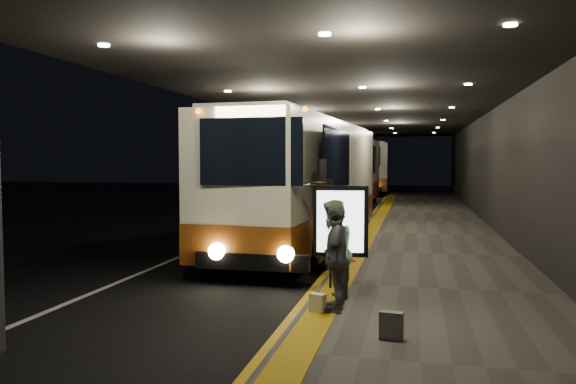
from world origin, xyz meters
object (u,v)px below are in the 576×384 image
(coach_main, at_px, (306,188))
(passenger_boarding, at_px, (349,225))
(coach_second, at_px, (348,175))
(stanchion_post, at_px, (330,260))
(info_sign, at_px, (341,223))
(passenger_waiting_grey, at_px, (336,258))
(coach_third, at_px, (371,170))
(passenger_waiting_green, at_px, (333,251))
(bag_polka, at_px, (391,326))
(bag_plain, at_px, (318,303))

(coach_main, distance_m, passenger_boarding, 3.87)
(coach_second, relative_size, stanchion_post, 11.02)
(passenger_boarding, bearing_deg, info_sign, -163.45)
(coach_main, height_order, passenger_waiting_grey, coach_main)
(coach_third, relative_size, info_sign, 6.14)
(coach_third, distance_m, passenger_waiting_green, 36.04)
(passenger_waiting_grey, height_order, bag_polka, passenger_waiting_grey)
(info_sign, bearing_deg, coach_third, 88.26)
(coach_second, xyz_separation_m, stanchion_post, (1.96, -19.90, -1.10))
(coach_second, height_order, bag_polka, coach_second)
(coach_main, xyz_separation_m, info_sign, (1.96, -7.02, -0.26))
(bag_plain, distance_m, stanchion_post, 1.77)
(coach_third, distance_m, bag_polka, 37.93)
(passenger_waiting_green, relative_size, bag_plain, 5.79)
(coach_third, xyz_separation_m, info_sign, (2.19, -35.85, -0.33))
(coach_second, xyz_separation_m, info_sign, (2.27, -20.81, -0.29))
(passenger_waiting_grey, bearing_deg, passenger_boarding, -176.62)
(coach_main, height_order, coach_third, coach_third)
(passenger_waiting_grey, xyz_separation_m, bag_plain, (-0.27, -0.16, -0.71))
(passenger_boarding, distance_m, passenger_waiting_green, 3.74)
(coach_third, distance_m, bag_plain, 36.75)
(passenger_boarding, height_order, bag_polka, passenger_boarding)
(passenger_boarding, xyz_separation_m, bag_polka, (1.20, -5.54, -0.71))
(coach_second, height_order, passenger_waiting_green, coach_second)
(coach_main, distance_m, passenger_waiting_grey, 7.96)
(passenger_boarding, bearing_deg, bag_polka, -155.28)
(coach_main, relative_size, stanchion_post, 11.02)
(coach_main, relative_size, coach_third, 0.97)
(passenger_waiting_green, xyz_separation_m, stanchion_post, (-0.19, 1.03, -0.34))
(passenger_waiting_green, relative_size, bag_polka, 4.61)
(passenger_boarding, distance_m, info_sign, 3.65)
(bag_plain, xyz_separation_m, info_sign, (0.26, 0.82, 1.19))
(bag_polka, bearing_deg, passenger_waiting_green, 120.51)
(passenger_waiting_green, distance_m, info_sign, 0.50)
(coach_main, distance_m, bag_polka, 9.51)
(bag_polka, xyz_separation_m, stanchion_post, (-1.25, 2.83, 0.35))
(coach_second, relative_size, passenger_waiting_grey, 6.87)
(passenger_waiting_grey, height_order, stanchion_post, passenger_waiting_grey)
(coach_second, relative_size, passenger_boarding, 6.59)
(coach_third, height_order, stanchion_post, coach_third)
(info_sign, bearing_deg, passenger_waiting_green, -137.89)
(passenger_waiting_green, bearing_deg, passenger_boarding, -175.35)
(passenger_boarding, bearing_deg, coach_third, 15.95)
(passenger_waiting_green, xyz_separation_m, bag_plain, (-0.14, -0.69, -0.73))
(coach_main, distance_m, stanchion_post, 6.42)
(coach_second, xyz_separation_m, bag_plain, (2.01, -21.63, -1.48))
(stanchion_post, bearing_deg, coach_third, 93.09)
(passenger_boarding, relative_size, passenger_waiting_grey, 1.04)
(coach_second, xyz_separation_m, coach_third, (0.07, 15.04, 0.04))
(coach_third, bearing_deg, bag_plain, -90.22)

